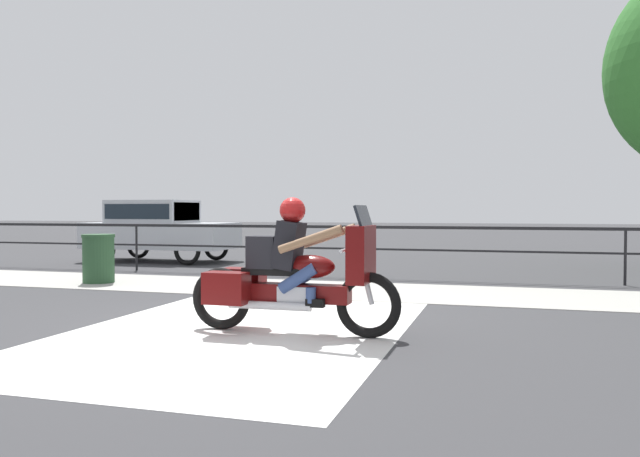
# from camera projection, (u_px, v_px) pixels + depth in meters

# --- Properties ---
(ground_plane) EXTENTS (120.00, 120.00, 0.00)m
(ground_plane) POSITION_uv_depth(u_px,v_px,m) (247.00, 324.00, 7.53)
(ground_plane) COLOR #38383A
(sidewalk_band) EXTENTS (44.00, 2.40, 0.01)m
(sidewalk_band) POSITION_uv_depth(u_px,v_px,m) (325.00, 289.00, 10.79)
(sidewalk_band) COLOR #A8A59E
(sidewalk_band) RESTS_ON ground
(crosswalk_band) EXTENTS (3.66, 6.00, 0.01)m
(crosswalk_band) POSITION_uv_depth(u_px,v_px,m) (247.00, 327.00, 7.32)
(crosswalk_band) COLOR silver
(crosswalk_band) RESTS_ON ground
(fence_railing) EXTENTS (36.00, 0.05, 1.06)m
(fence_railing) POSITION_uv_depth(u_px,v_px,m) (353.00, 236.00, 12.80)
(fence_railing) COLOR black
(fence_railing) RESTS_ON ground
(motorcycle) EXTENTS (2.45, 0.76, 1.52)m
(motorcycle) POSITION_uv_depth(u_px,v_px,m) (292.00, 273.00, 6.93)
(motorcycle) COLOR black
(motorcycle) RESTS_ON ground
(parked_car) EXTENTS (3.93, 1.77, 1.64)m
(parked_car) POSITION_uv_depth(u_px,v_px,m) (158.00, 226.00, 16.67)
(parked_car) COLOR #B7BCC4
(parked_car) RESTS_ON ground
(trash_bin) EXTENTS (0.61, 0.61, 0.92)m
(trash_bin) POSITION_uv_depth(u_px,v_px,m) (98.00, 258.00, 11.76)
(trash_bin) COLOR #284C2D
(trash_bin) RESTS_ON ground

